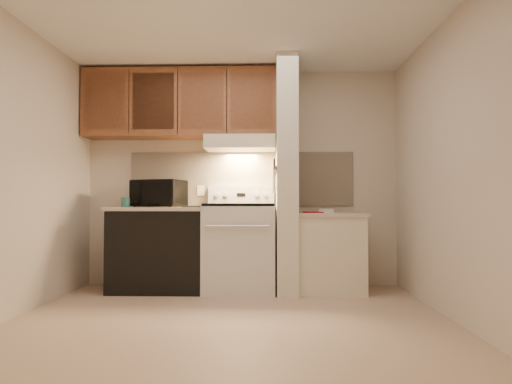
{
  "coord_description": "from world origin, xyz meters",
  "views": [
    {
      "loc": [
        0.3,
        -3.51,
        0.94
      ],
      "look_at": [
        0.19,
        0.75,
        1.06
      ],
      "focal_mm": 30.0,
      "sensor_mm": 36.0,
      "label": 1
    }
  ],
  "objects": [
    {
      "name": "right_cab_base",
      "position": [
        0.97,
        1.15,
        0.4
      ],
      "size": [
        0.7,
        0.6,
        0.81
      ],
      "primitive_type": "cube",
      "color": "#EEE3C7",
      "rests_on": "floor"
    },
    {
      "name": "range_knob_right_outer",
      "position": [
        0.28,
        1.4,
        1.05
      ],
      "size": [
        0.05,
        0.02,
        0.05
      ],
      "primitive_type": "cylinder",
      "rotation": [
        1.57,
        0.0,
        0.0
      ],
      "color": "silver",
      "rests_on": "range_backguard"
    },
    {
      "name": "wall_left",
      "position": [
        -1.8,
        0.0,
        1.25
      ],
      "size": [
        0.02,
        3.0,
        2.5
      ],
      "primitive_type": "cube",
      "color": "beige",
      "rests_on": "floor"
    },
    {
      "name": "upper_cabinets",
      "position": [
        -0.69,
        1.32,
        2.08
      ],
      "size": [
        2.18,
        0.33,
        0.77
      ],
      "primitive_type": "cube",
      "color": "brown",
      "rests_on": "wall_back"
    },
    {
      "name": "range_hood",
      "position": [
        0.0,
        1.28,
        1.62
      ],
      "size": [
        0.78,
        0.44,
        0.15
      ],
      "primitive_type": "cube",
      "color": "#EEE3C7",
      "rests_on": "upper_cabinets"
    },
    {
      "name": "knife_handle_e",
      "position": [
        0.38,
        1.25,
        1.37
      ],
      "size": [
        0.02,
        0.02,
        0.1
      ],
      "primitive_type": "cylinder",
      "color": "black",
      "rests_on": "knife_strip"
    },
    {
      "name": "cab_door_b",
      "position": [
        -0.96,
        1.17,
        2.08
      ],
      "size": [
        0.46,
        0.01,
        0.63
      ],
      "primitive_type": "cube",
      "color": "brown",
      "rests_on": "upper_cabinets"
    },
    {
      "name": "backsplash",
      "position": [
        0.0,
        1.49,
        1.24
      ],
      "size": [
        2.6,
        0.02,
        0.63
      ],
      "primitive_type": "cube",
      "color": "beige",
      "rests_on": "wall_back"
    },
    {
      "name": "knife_blade_d",
      "position": [
        0.38,
        1.17,
        1.22
      ],
      "size": [
        0.01,
        0.04,
        0.16
      ],
      "primitive_type": "cube",
      "color": "silver",
      "rests_on": "knife_strip"
    },
    {
      "name": "floor",
      "position": [
        0.0,
        0.0,
        0.0
      ],
      "size": [
        3.6,
        3.6,
        0.0
      ],
      "primitive_type": "plane",
      "color": "#C9A88D",
      "rests_on": "ground"
    },
    {
      "name": "partition_pillar",
      "position": [
        0.51,
        1.15,
        1.25
      ],
      "size": [
        0.22,
        0.7,
        2.5
      ],
      "primitive_type": "cube",
      "color": "#EEE4C9",
      "rests_on": "floor"
    },
    {
      "name": "cab_gap_a",
      "position": [
        -1.23,
        1.16,
        2.08
      ],
      "size": [
        0.01,
        0.01,
        0.73
      ],
      "primitive_type": "cube",
      "color": "black",
      "rests_on": "upper_cabinets"
    },
    {
      "name": "knife_blade_a",
      "position": [
        0.38,
        0.95,
        1.22
      ],
      "size": [
        0.01,
        0.03,
        0.16
      ],
      "primitive_type": "cube",
      "color": "silver",
      "rests_on": "knife_strip"
    },
    {
      "name": "knife_handle_a",
      "position": [
        0.38,
        0.95,
        1.37
      ],
      "size": [
        0.02,
        0.02,
        0.1
      ],
      "primitive_type": "cylinder",
      "color": "black",
      "rests_on": "knife_strip"
    },
    {
      "name": "red_folder",
      "position": [
        0.79,
        1.09,
        0.86
      ],
      "size": [
        0.25,
        0.32,
        0.01
      ],
      "primitive_type": "cube",
      "rotation": [
        0.0,
        0.0,
        -0.09
      ],
      "color": "#9A000E",
      "rests_on": "right_countertop"
    },
    {
      "name": "knife_blade_c",
      "position": [
        0.38,
        1.1,
        1.2
      ],
      "size": [
        0.01,
        0.04,
        0.2
      ],
      "primitive_type": "cube",
      "color": "silver",
      "rests_on": "knife_strip"
    },
    {
      "name": "knife_handle_b",
      "position": [
        0.38,
        1.03,
        1.37
      ],
      "size": [
        0.02,
        0.02,
        0.1
      ],
      "primitive_type": "cylinder",
      "color": "black",
      "rests_on": "knife_strip"
    },
    {
      "name": "white_box",
      "position": [
        0.92,
        1.05,
        0.87
      ],
      "size": [
        0.16,
        0.1,
        0.04
      ],
      "primitive_type": "cube",
      "rotation": [
        0.0,
        0.0,
        0.01
      ],
      "color": "white",
      "rests_on": "right_countertop"
    },
    {
      "name": "oven_handle",
      "position": [
        0.0,
        0.8,
        0.72
      ],
      "size": [
        0.65,
        0.02,
        0.02
      ],
      "primitive_type": "cylinder",
      "rotation": [
        0.0,
        1.57,
        0.0
      ],
      "color": "silver",
      "rests_on": "range_body"
    },
    {
      "name": "range_knob_left_inner",
      "position": [
        -0.18,
        1.4,
        1.05
      ],
      "size": [
        0.05,
        0.02,
        0.05
      ],
      "primitive_type": "cylinder",
      "rotation": [
        1.57,
        0.0,
        0.0
      ],
      "color": "silver",
      "rests_on": "range_backguard"
    },
    {
      "name": "ceiling",
      "position": [
        0.0,
        0.0,
        2.5
      ],
      "size": [
        3.6,
        3.6,
        0.0
      ],
      "primitive_type": "plane",
      "rotation": [
        3.14,
        0.0,
        0.0
      ],
      "color": "white",
      "rests_on": "wall_back"
    },
    {
      "name": "wall_back",
      "position": [
        0.0,
        1.5,
        1.25
      ],
      "size": [
        3.6,
        2.5,
        0.02
      ],
      "primitive_type": "cube",
      "rotation": [
        1.57,
        0.0,
        0.0
      ],
      "color": "beige",
      "rests_on": "floor"
    },
    {
      "name": "cooktop",
      "position": [
        0.0,
        1.16,
        0.94
      ],
      "size": [
        0.74,
        0.64,
        0.03
      ],
      "primitive_type": "cube",
      "color": "black",
      "rests_on": "range_body"
    },
    {
      "name": "cab_door_a",
      "position": [
        -1.51,
        1.17,
        2.08
      ],
      "size": [
        0.46,
        0.01,
        0.63
      ],
      "primitive_type": "cube",
      "color": "brown",
      "rests_on": "upper_cabinets"
    },
    {
      "name": "range_backguard",
      "position": [
        0.0,
        1.44,
        1.05
      ],
      "size": [
        0.76,
        0.08,
        0.2
      ],
      "primitive_type": "cube",
      "color": "silver",
      "rests_on": "range_body"
    },
    {
      "name": "cab_door_d",
      "position": [
        0.13,
        1.17,
        2.08
      ],
      "size": [
        0.46,
        0.01,
        0.63
      ],
      "primitive_type": "cube",
      "color": "brown",
      "rests_on": "upper_cabinets"
    },
    {
      "name": "range_display",
      "position": [
        0.0,
        1.4,
        1.05
      ],
      "size": [
        0.1,
        0.01,
        0.04
      ],
      "primitive_type": "cube",
      "color": "black",
      "rests_on": "range_backguard"
    },
    {
      "name": "left_countertop",
      "position": [
        -0.88,
        1.17,
        0.89
      ],
      "size": [
        1.04,
        0.67,
        0.04
      ],
      "primitive_type": "cube",
      "color": "beige",
      "rests_on": "dishwasher_front"
    },
    {
      "name": "hood_lip",
      "position": [
        0.0,
        1.07,
        1.58
      ],
      "size": [
        0.78,
        0.04,
        0.06
      ],
      "primitive_type": "cube",
      "color": "#EEE3C7",
      "rests_on": "range_hood"
    },
    {
      "name": "microwave",
      "position": [
        -0.93,
        1.31,
        1.06
      ],
      "size": [
        0.62,
        0.5,
        0.3
      ],
      "primitive_type": "imported",
      "rotation": [
        0.0,
        0.0,
        -0.26
      ],
      "color": "black",
      "rests_on": "left_countertop"
    },
    {
      "name": "right_countertop",
      "position": [
        0.97,
        1.15,
        0.83
      ],
      "size": [
        0.74,
        0.64,
        0.04
      ],
      "primitive_type": "cube",
      "color": "beige",
      "rests_on": "right_cab_base"
    },
    {
      "name": "outlet",
      "position": [
        -0.48,
        1.48,
        1.1
      ],
      "size": [
        0.08,
        0.01,
        0.12
      ],
      "primitive_type": "cube",
      "color": "#EEE3C7",
      "rests_on": "backsplash"
    },
    {
      "name": "oven_mitt",
      "position": [
        0.38,
        1.32,
        1.19
      ],
      "size": [
        0.03,
        0.11,
        0.26
      ],
      "primitive_type": "cube",
      "color": "slate",
      "rests_on": "partition_pillar"
    },
    {
      "name": "range_body",
      "position": [
        0.0,
        1.16,
        0.46
      ],
      "size": [
        0.76,
        0.65,
        0.92
      ],
      "primitive_type": "cube",
      "color": "silver",
      "rests_on": "floor"
    },
    {
      "name": "cab_gap_c",
      "position": [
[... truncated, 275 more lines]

